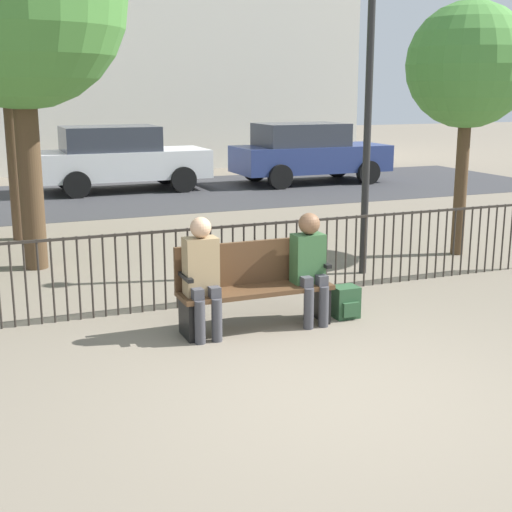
{
  "coord_description": "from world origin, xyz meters",
  "views": [
    {
      "loc": [
        -2.76,
        -4.95,
        2.51
      ],
      "look_at": [
        0.0,
        1.81,
        0.8
      ],
      "focal_mm": 50.0,
      "sensor_mm": 36.0,
      "label": 1
    }
  ],
  "objects_px": {
    "lamp_post": "(369,72)",
    "parked_car_1": "(308,152)",
    "seated_person_1": "(310,261)",
    "parked_car_0": "(120,157)",
    "seated_person_0": "(202,271)",
    "tree_1": "(469,67)",
    "park_bench": "(253,282)",
    "tree_3": "(3,0)",
    "tree_2": "(17,1)",
    "backpack": "(345,302)"
  },
  "relations": [
    {
      "from": "lamp_post",
      "to": "parked_car_1",
      "type": "height_order",
      "value": "lamp_post"
    },
    {
      "from": "seated_person_1",
      "to": "parked_car_0",
      "type": "height_order",
      "value": "parked_car_0"
    },
    {
      "from": "lamp_post",
      "to": "parked_car_0",
      "type": "distance_m",
      "value": 9.81
    },
    {
      "from": "seated_person_0",
      "to": "tree_1",
      "type": "distance_m",
      "value": 5.73
    },
    {
      "from": "park_bench",
      "to": "parked_car_1",
      "type": "relative_size",
      "value": 0.4
    },
    {
      "from": "tree_1",
      "to": "tree_3",
      "type": "relative_size",
      "value": 0.72
    },
    {
      "from": "tree_2",
      "to": "backpack",
      "type": "bearing_deg",
      "value": -50.91
    },
    {
      "from": "backpack",
      "to": "tree_3",
      "type": "height_order",
      "value": "tree_3"
    },
    {
      "from": "tree_2",
      "to": "parked_car_0",
      "type": "xyz_separation_m",
      "value": [
        2.78,
        7.49,
        -2.81
      ]
    },
    {
      "from": "backpack",
      "to": "tree_2",
      "type": "height_order",
      "value": "tree_2"
    },
    {
      "from": "tree_3",
      "to": "parked_car_1",
      "type": "xyz_separation_m",
      "value": [
        7.89,
        4.89,
        -3.05
      ]
    },
    {
      "from": "parked_car_1",
      "to": "tree_3",
      "type": "bearing_deg",
      "value": -148.21
    },
    {
      "from": "park_bench",
      "to": "seated_person_1",
      "type": "bearing_deg",
      "value": -11.77
    },
    {
      "from": "parked_car_1",
      "to": "lamp_post",
      "type": "bearing_deg",
      "value": -111.78
    },
    {
      "from": "tree_2",
      "to": "parked_car_0",
      "type": "bearing_deg",
      "value": 69.61
    },
    {
      "from": "seated_person_0",
      "to": "backpack",
      "type": "distance_m",
      "value": 1.77
    },
    {
      "from": "backpack",
      "to": "parked_car_0",
      "type": "height_order",
      "value": "parked_car_0"
    },
    {
      "from": "parked_car_1",
      "to": "park_bench",
      "type": "bearing_deg",
      "value": -119.04
    },
    {
      "from": "seated_person_0",
      "to": "tree_2",
      "type": "height_order",
      "value": "tree_2"
    },
    {
      "from": "seated_person_1",
      "to": "backpack",
      "type": "height_order",
      "value": "seated_person_1"
    },
    {
      "from": "backpack",
      "to": "parked_car_1",
      "type": "xyz_separation_m",
      "value": [
        4.85,
        10.78,
        0.67
      ]
    },
    {
      "from": "seated_person_0",
      "to": "tree_2",
      "type": "distance_m",
      "value": 4.91
    },
    {
      "from": "parked_car_1",
      "to": "seated_person_1",
      "type": "bearing_deg",
      "value": -116.22
    },
    {
      "from": "parked_car_0",
      "to": "park_bench",
      "type": "bearing_deg",
      "value": -94.45
    },
    {
      "from": "park_bench",
      "to": "parked_car_0",
      "type": "xyz_separation_m",
      "value": [
        0.86,
        11.07,
        0.35
      ]
    },
    {
      "from": "tree_1",
      "to": "lamp_post",
      "type": "xyz_separation_m",
      "value": [
        -1.97,
        -0.47,
        -0.1
      ]
    },
    {
      "from": "tree_1",
      "to": "park_bench",
      "type": "bearing_deg",
      "value": -154.51
    },
    {
      "from": "park_bench",
      "to": "tree_1",
      "type": "distance_m",
      "value": 5.26
    },
    {
      "from": "backpack",
      "to": "tree_3",
      "type": "bearing_deg",
      "value": 117.37
    },
    {
      "from": "seated_person_1",
      "to": "parked_car_1",
      "type": "relative_size",
      "value": 0.29
    },
    {
      "from": "tree_3",
      "to": "parked_car_0",
      "type": "height_order",
      "value": "tree_3"
    },
    {
      "from": "park_bench",
      "to": "seated_person_0",
      "type": "distance_m",
      "value": 0.66
    },
    {
      "from": "parked_car_0",
      "to": "seated_person_0",
      "type": "bearing_deg",
      "value": -97.5
    },
    {
      "from": "seated_person_1",
      "to": "lamp_post",
      "type": "relative_size",
      "value": 0.29
    },
    {
      "from": "seated_person_0",
      "to": "tree_3",
      "type": "distance_m",
      "value": 6.84
    },
    {
      "from": "tree_2",
      "to": "parked_car_1",
      "type": "height_order",
      "value": "tree_2"
    },
    {
      "from": "backpack",
      "to": "lamp_post",
      "type": "height_order",
      "value": "lamp_post"
    },
    {
      "from": "tree_2",
      "to": "seated_person_1",
      "type": "bearing_deg",
      "value": -55.71
    },
    {
      "from": "seated_person_1",
      "to": "parked_car_0",
      "type": "relative_size",
      "value": 0.29
    },
    {
      "from": "tree_1",
      "to": "tree_2",
      "type": "relative_size",
      "value": 0.74
    },
    {
      "from": "lamp_post",
      "to": "tree_2",
      "type": "bearing_deg",
      "value": 154.22
    },
    {
      "from": "seated_person_0",
      "to": "parked_car_0",
      "type": "xyz_separation_m",
      "value": [
        1.47,
        11.19,
        0.14
      ]
    },
    {
      "from": "park_bench",
      "to": "seated_person_0",
      "type": "xyz_separation_m",
      "value": [
        -0.61,
        -0.13,
        0.21
      ]
    },
    {
      "from": "parked_car_0",
      "to": "tree_3",
      "type": "bearing_deg",
      "value": -118.14
    },
    {
      "from": "seated_person_1",
      "to": "lamp_post",
      "type": "bearing_deg",
      "value": 45.1
    },
    {
      "from": "seated_person_0",
      "to": "backpack",
      "type": "relative_size",
      "value": 3.52
    },
    {
      "from": "seated_person_0",
      "to": "parked_car_0",
      "type": "height_order",
      "value": "parked_car_0"
    },
    {
      "from": "seated_person_1",
      "to": "tree_2",
      "type": "relative_size",
      "value": 0.24
    },
    {
      "from": "backpack",
      "to": "tree_3",
      "type": "relative_size",
      "value": 0.07
    },
    {
      "from": "lamp_post",
      "to": "parked_car_0",
      "type": "height_order",
      "value": "lamp_post"
    }
  ]
}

